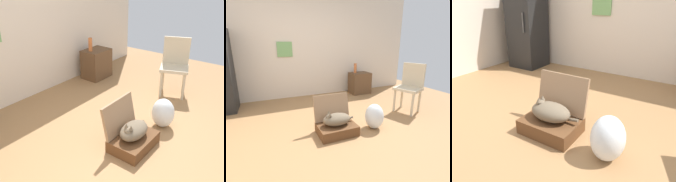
% 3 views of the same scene
% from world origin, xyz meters
% --- Properties ---
extents(ground_plane, '(7.68, 7.68, 0.00)m').
position_xyz_m(ground_plane, '(0.00, 0.00, 0.00)').
color(ground_plane, '#9E7247').
rests_on(ground_plane, ground).
extents(wall_back, '(6.40, 0.15, 2.60)m').
position_xyz_m(wall_back, '(-0.00, 2.26, 1.30)').
color(wall_back, beige).
rests_on(wall_back, ground).
extents(suitcase_base, '(0.59, 0.42, 0.16)m').
position_xyz_m(suitcase_base, '(0.09, -0.00, 0.08)').
color(suitcase_base, brown).
rests_on(suitcase_base, ground).
extents(suitcase_lid, '(0.59, 0.13, 0.42)m').
position_xyz_m(suitcase_lid, '(0.09, 0.22, 0.37)').
color(suitcase_lid, '#9B7756').
rests_on(suitcase_lid, suitcase_base).
extents(cat, '(0.52, 0.28, 0.23)m').
position_xyz_m(cat, '(0.08, -0.00, 0.25)').
color(cat, brown).
rests_on(cat, suitcase_base).
extents(plastic_bag_white, '(0.30, 0.32, 0.42)m').
position_xyz_m(plastic_bag_white, '(0.73, -0.07, 0.21)').
color(plastic_bag_white, silver).
rests_on(plastic_bag_white, ground).
extents(side_table, '(0.54, 0.40, 0.58)m').
position_xyz_m(side_table, '(1.56, 1.85, 0.29)').
color(side_table, brown).
rests_on(side_table, ground).
extents(vase_tall, '(0.07, 0.07, 0.26)m').
position_xyz_m(vase_tall, '(1.43, 1.88, 0.71)').
color(vase_tall, '#CC6B38').
rests_on(vase_tall, side_table).
extents(chair, '(0.55, 0.58, 0.98)m').
position_xyz_m(chair, '(1.82, 0.29, 0.55)').
color(chair, beige).
rests_on(chair, ground).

